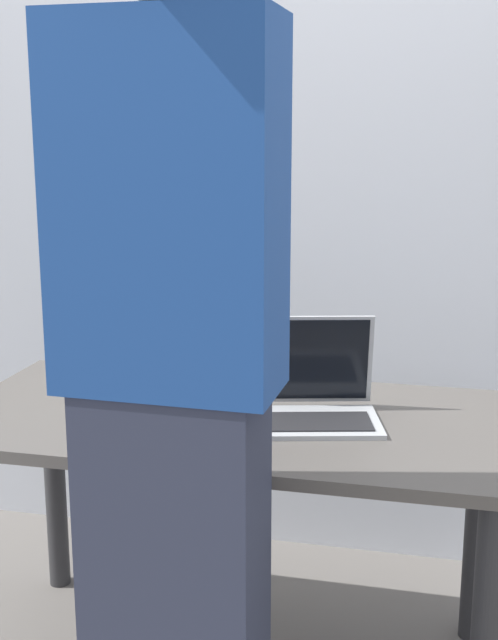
{
  "coord_description": "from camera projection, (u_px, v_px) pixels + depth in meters",
  "views": [
    {
      "loc": [
        0.52,
        -1.99,
        1.45
      ],
      "look_at": [
        0.06,
        0.0,
        0.99
      ],
      "focal_mm": 47.34,
      "sensor_mm": 36.0,
      "label": 1
    }
  ],
  "objects": [
    {
      "name": "desk",
      "position": [
        228.0,
        458.0,
        2.19
      ],
      "size": [
        1.42,
        0.73,
        0.74
      ],
      "color": "#56514C",
      "rests_on": "ground"
    },
    {
      "name": "laptop",
      "position": [
        317.0,
        395.0,
        2.12
      ],
      "size": [
        0.36,
        0.33,
        0.25
      ],
      "color": "#B7BABC",
      "rests_on": "desk"
    },
    {
      "name": "beer_bottle_amber",
      "position": [
        174.0,
        344.0,
        2.39
      ],
      "size": [
        0.06,
        0.06,
        0.32
      ],
      "color": "#472B14",
      "rests_on": "desk"
    },
    {
      "name": "beer_bottle_green",
      "position": [
        200.0,
        348.0,
        2.34
      ],
      "size": [
        0.07,
        0.07,
        0.32
      ],
      "color": "#333333",
      "rests_on": "desk"
    },
    {
      "name": "beer_bottle_dark",
      "position": [
        139.0,
        357.0,
        2.29
      ],
      "size": [
        0.07,
        0.07,
        0.29
      ],
      "color": "#1E5123",
      "rests_on": "desk"
    },
    {
      "name": "person_figure",
      "position": [
        172.0,
        387.0,
        1.6
      ],
      "size": [
        0.42,
        0.29,
        1.89
      ],
      "color": "#2D3347",
      "rests_on": "ground"
    },
    {
      "name": "coffee_mug",
      "position": [
        221.0,
        421.0,
        1.99
      ],
      "size": [
        0.11,
        0.08,
        0.08
      ],
      "color": "#BF4C33",
      "rests_on": "desk"
    },
    {
      "name": "back_wall",
      "position": [
        287.0,
        175.0,
        2.79
      ],
      "size": [
        6.0,
        0.1,
        2.6
      ],
      "primitive_type": "cube",
      "color": "silver",
      "rests_on": "ground"
    }
  ]
}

